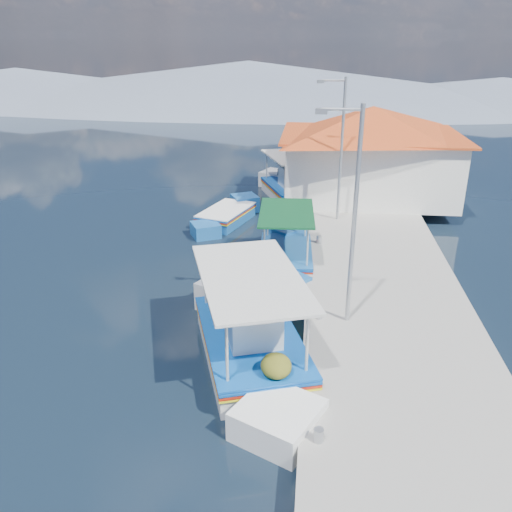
# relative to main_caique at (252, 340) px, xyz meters

# --- Properties ---
(ground) EXTENTS (160.00, 160.00, 0.00)m
(ground) POSITION_rel_main_caique_xyz_m (-2.03, -0.58, -0.53)
(ground) COLOR black
(ground) RESTS_ON ground
(quay) EXTENTS (5.00, 44.00, 0.50)m
(quay) POSITION_rel_main_caique_xyz_m (3.87, 5.42, -0.28)
(quay) COLOR gray
(quay) RESTS_ON ground
(bollards) EXTENTS (0.20, 17.20, 0.30)m
(bollards) POSITION_rel_main_caique_xyz_m (1.77, 4.67, 0.12)
(bollards) COLOR #A5A8AD
(bollards) RESTS_ON quay
(main_caique) EXTENTS (4.11, 7.87, 2.73)m
(main_caique) POSITION_rel_main_caique_xyz_m (0.00, 0.00, 0.00)
(main_caique) COLOR white
(main_caique) RESTS_ON ground
(caique_green_canopy) EXTENTS (2.10, 6.38, 2.39)m
(caique_green_canopy) POSITION_rel_main_caique_xyz_m (0.55, 6.19, -0.17)
(caique_green_canopy) COLOR #1A569C
(caique_green_canopy) RESTS_ON ground
(caique_blue_hull) EXTENTS (2.73, 5.31, 0.99)m
(caique_blue_hull) POSITION_rel_main_caique_xyz_m (-2.50, 10.88, -0.26)
(caique_blue_hull) COLOR #1A569C
(caique_blue_hull) RESTS_ON ground
(caique_far) EXTENTS (3.74, 6.64, 2.49)m
(caique_far) POSITION_rel_main_caique_xyz_m (0.23, 15.24, -0.06)
(caique_far) COLOR white
(caique_far) RESTS_ON ground
(harbor_building) EXTENTS (10.49, 10.49, 4.40)m
(harbor_building) POSITION_rel_main_caique_xyz_m (4.16, 14.41, 2.25)
(harbor_building) COLOR white
(harbor_building) RESTS_ON quay
(lamp_post_near) EXTENTS (1.21, 0.14, 6.00)m
(lamp_post_near) POSITION_rel_main_caique_xyz_m (2.47, 1.42, 3.33)
(lamp_post_near) COLOR #A5A8AD
(lamp_post_near) RESTS_ON quay
(lamp_post_far) EXTENTS (1.21, 0.14, 6.00)m
(lamp_post_far) POSITION_rel_main_caique_xyz_m (2.47, 10.42, 3.33)
(lamp_post_far) COLOR #A5A8AD
(lamp_post_far) RESTS_ON quay
(mountain_ridge) EXTENTS (171.40, 96.00, 5.50)m
(mountain_ridge) POSITION_rel_main_caique_xyz_m (4.51, 55.42, 1.51)
(mountain_ridge) COLOR slate
(mountain_ridge) RESTS_ON ground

